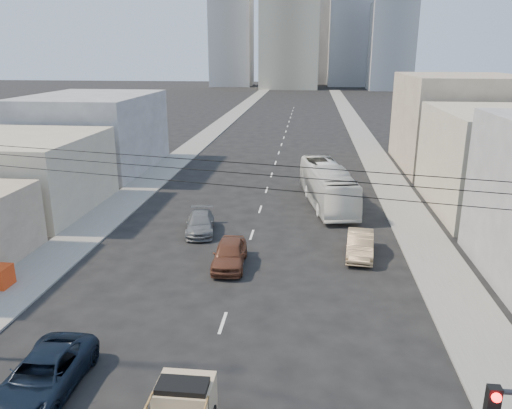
% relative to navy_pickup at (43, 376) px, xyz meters
% --- Properties ---
extents(sidewalk_left, '(3.50, 180.00, 0.12)m').
position_rel_navy_pickup_xyz_m(sidewalk_left, '(-5.95, 67.72, -0.68)').
color(sidewalk_left, slate).
rests_on(sidewalk_left, ground).
extents(sidewalk_right, '(3.50, 180.00, 0.12)m').
position_rel_navy_pickup_xyz_m(sidewalk_right, '(17.55, 67.72, -0.68)').
color(sidewalk_right, slate).
rests_on(sidewalk_right, ground).
extents(lane_dashes, '(0.15, 104.00, 0.01)m').
position_rel_navy_pickup_xyz_m(lane_dashes, '(5.80, 50.72, -0.74)').
color(lane_dashes, silver).
rests_on(lane_dashes, ground).
extents(navy_pickup, '(2.52, 5.36, 1.48)m').
position_rel_navy_pickup_xyz_m(navy_pickup, '(0.00, 0.00, 0.00)').
color(navy_pickup, black).
rests_on(navy_pickup, ground).
extents(city_bus, '(4.80, 12.26, 3.33)m').
position_rel_navy_pickup_xyz_m(city_bus, '(11.24, 25.69, 0.93)').
color(city_bus, silver).
rests_on(city_bus, ground).
extents(sedan_brown, '(2.04, 4.70, 1.58)m').
position_rel_navy_pickup_xyz_m(sedan_brown, '(5.10, 12.29, 0.05)').
color(sedan_brown, brown).
rests_on(sedan_brown, ground).
extents(sedan_tan, '(2.05, 4.72, 1.51)m').
position_rel_navy_pickup_xyz_m(sedan_tan, '(13.00, 14.72, 0.02)').
color(sedan_tan, '#A0835D').
rests_on(sedan_tan, ground).
extents(sedan_grey, '(2.60, 4.89, 1.35)m').
position_rel_navy_pickup_xyz_m(sedan_grey, '(2.10, 17.85, -0.06)').
color(sedan_grey, slate).
rests_on(sedan_grey, ground).
extents(overhead_wires, '(23.01, 5.02, 0.72)m').
position_rel_navy_pickup_xyz_m(overhead_wires, '(5.80, -0.78, 8.23)').
color(overhead_wires, black).
rests_on(overhead_wires, ground).
extents(bldg_right_mid, '(11.00, 14.00, 8.00)m').
position_rel_navy_pickup_xyz_m(bldg_right_mid, '(25.30, 25.72, 3.26)').
color(bldg_right_mid, '#AEA18C').
rests_on(bldg_right_mid, ground).
extents(bldg_right_far, '(12.00, 16.00, 10.00)m').
position_rel_navy_pickup_xyz_m(bldg_right_far, '(25.80, 41.72, 4.26)').
color(bldg_right_far, gray).
rests_on(bldg_right_far, ground).
extents(bldg_left_mid, '(11.00, 12.00, 6.00)m').
position_rel_navy_pickup_xyz_m(bldg_left_mid, '(-13.20, 21.72, 2.26)').
color(bldg_left_mid, '#AEA18C').
rests_on(bldg_left_mid, ground).
extents(bldg_left_far, '(12.00, 16.00, 8.00)m').
position_rel_navy_pickup_xyz_m(bldg_left_far, '(-13.70, 36.72, 3.26)').
color(bldg_left_far, gray).
rests_on(bldg_left_far, ground).
extents(midrise_ne, '(16.00, 16.00, 40.00)m').
position_rel_navy_pickup_xyz_m(midrise_ne, '(23.80, 182.72, 19.26)').
color(midrise_ne, gray).
rests_on(midrise_ne, ground).
extents(midrise_nw, '(15.00, 15.00, 34.00)m').
position_rel_navy_pickup_xyz_m(midrise_nw, '(-20.20, 177.72, 16.26)').
color(midrise_nw, gray).
rests_on(midrise_nw, ground).
extents(midrise_back, '(18.00, 18.00, 44.00)m').
position_rel_navy_pickup_xyz_m(midrise_back, '(11.80, 197.72, 21.26)').
color(midrise_back, gray).
rests_on(midrise_back, ground).
extents(midrise_east, '(14.00, 14.00, 28.00)m').
position_rel_navy_pickup_xyz_m(midrise_east, '(35.80, 162.72, 13.26)').
color(midrise_east, gray).
rests_on(midrise_east, ground).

